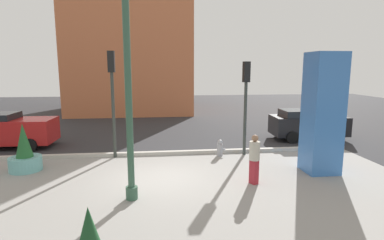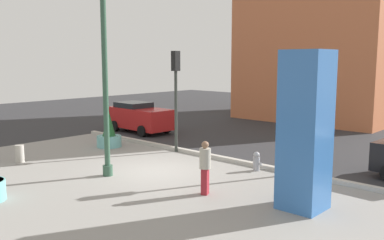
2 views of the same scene
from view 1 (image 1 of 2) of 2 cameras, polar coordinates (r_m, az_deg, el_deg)
ground_plane at (r=15.24m, az=-6.11°, el=-5.48°), size 60.00×60.00×0.00m
plaza_pavement at (r=9.57m, az=-5.69°, el=-14.79°), size 18.00×10.00×0.02m
curb_strip at (r=14.37m, az=-6.07°, el=-6.08°), size 18.00×0.24×0.16m
lamp_post at (r=9.09m, az=-11.64°, el=6.22°), size 0.44×0.44×7.05m
art_pillar_blue at (r=12.55m, az=22.86°, el=1.09°), size 1.18×1.18×4.51m
potted_plant_near_right at (r=13.63m, az=-28.37°, el=-5.62°), size 1.19×1.19×1.86m
fire_hydrant at (r=14.12m, az=5.17°, el=-5.13°), size 0.36×0.26×0.75m
traffic_light_corner at (r=13.83m, az=-14.43°, el=5.87°), size 0.28×0.42×4.65m
traffic_light_far_side at (r=14.05m, az=9.85°, el=5.01°), size 0.28×0.42×4.22m
car_curb_west at (r=18.39m, az=20.39°, el=-0.73°), size 4.09×2.15×1.66m
car_intersection at (r=17.90m, az=-30.63°, el=-1.56°), size 4.30×2.16×1.75m
pedestrian_on_sidewalk at (r=10.80m, az=11.39°, el=-6.65°), size 0.48×0.48×1.72m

